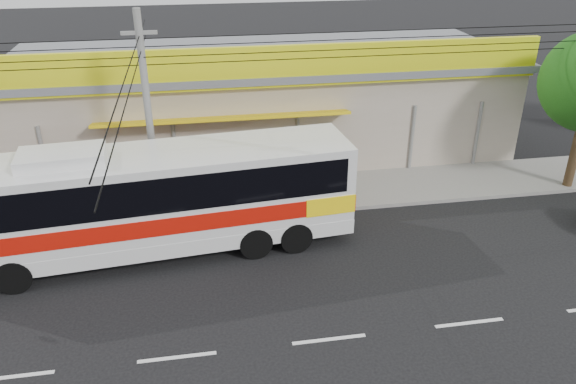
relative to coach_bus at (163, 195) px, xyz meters
name	(u,v)px	position (x,y,z in m)	size (l,w,h in m)	color
ground	(310,285)	(4.28, -2.76, -2.08)	(120.00, 120.00, 0.00)	black
sidewalk	(280,195)	(4.28, 3.24, -2.01)	(30.00, 3.20, 0.15)	gray
lane_markings	(329,339)	(4.28, -5.26, -2.08)	(50.00, 0.12, 0.01)	silver
storefront_building	(261,101)	(4.28, 8.78, 0.22)	(22.60, 9.20, 5.70)	#A69886
coach_bus	(163,195)	(0.00, 0.00, 0.00)	(12.82, 3.82, 3.89)	silver
motorbike_red	(188,199)	(0.70, 2.41, -1.46)	(0.62, 1.79, 0.94)	maroon
utility_pole	(141,51)	(-0.36, 2.11, 4.16)	(34.00, 14.00, 7.56)	slate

